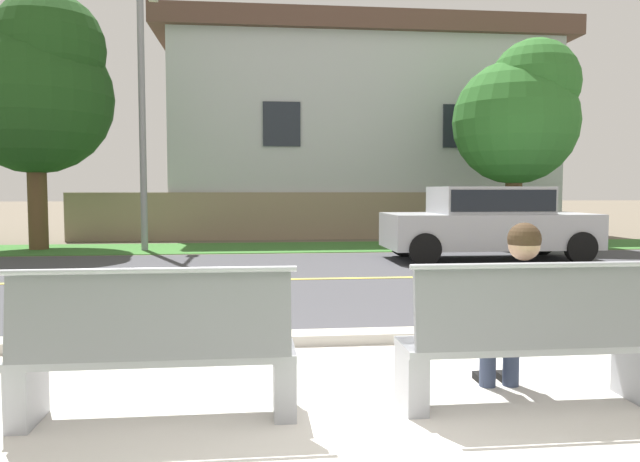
% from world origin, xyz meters
% --- Properties ---
extents(ground_plane, '(140.00, 140.00, 0.00)m').
position_xyz_m(ground_plane, '(0.00, 8.00, 0.00)').
color(ground_plane, '#665B4C').
extents(sidewalk_pavement, '(44.00, 3.60, 0.01)m').
position_xyz_m(sidewalk_pavement, '(0.00, 0.40, 0.01)').
color(sidewalk_pavement, beige).
rests_on(sidewalk_pavement, ground_plane).
extents(curb_edge, '(44.00, 0.30, 0.11)m').
position_xyz_m(curb_edge, '(0.00, 2.35, 0.06)').
color(curb_edge, '#ADA89E').
rests_on(curb_edge, ground_plane).
extents(street_asphalt, '(52.00, 8.00, 0.01)m').
position_xyz_m(street_asphalt, '(0.00, 6.50, 0.00)').
color(street_asphalt, '#424247').
rests_on(street_asphalt, ground_plane).
extents(road_centre_line, '(48.00, 0.14, 0.01)m').
position_xyz_m(road_centre_line, '(0.00, 6.50, 0.01)').
color(road_centre_line, '#E0CC4C').
rests_on(road_centre_line, ground_plane).
extents(far_verge_grass, '(48.00, 2.80, 0.02)m').
position_xyz_m(far_verge_grass, '(0.00, 12.04, 0.01)').
color(far_verge_grass, '#38702D').
rests_on(far_verge_grass, ground_plane).
extents(bench_left, '(1.75, 0.48, 1.01)m').
position_xyz_m(bench_left, '(-1.23, 0.49, 0.45)').
color(bench_left, '#9EA0A8').
rests_on(bench_left, ground_plane).
extents(bench_right, '(1.75, 0.48, 1.01)m').
position_xyz_m(bench_right, '(1.23, 0.49, 0.45)').
color(bench_right, '#9EA0A8').
rests_on(bench_right, ground_plane).
extents(seated_person_grey, '(0.52, 0.68, 1.25)m').
position_xyz_m(seated_person_grey, '(1.19, 0.66, 0.68)').
color(seated_person_grey, '#333D56').
rests_on(seated_person_grey, ground_plane).
extents(car_silver_near, '(4.30, 1.86, 1.54)m').
position_xyz_m(car_silver_near, '(4.26, 8.90, 0.85)').
color(car_silver_near, '#B2B5BC').
rests_on(car_silver_near, ground_plane).
extents(streetlamp, '(0.24, 2.10, 6.86)m').
position_xyz_m(streetlamp, '(-3.28, 11.84, 3.93)').
color(streetlamp, gray).
rests_on(streetlamp, ground_plane).
extents(shade_tree_left, '(3.73, 3.73, 6.15)m').
position_xyz_m(shade_tree_left, '(-5.80, 12.08, 3.99)').
color(shade_tree_left, brown).
rests_on(shade_tree_left, ground_plane).
extents(shade_tree_centre, '(3.25, 3.25, 5.37)m').
position_xyz_m(shade_tree_centre, '(6.31, 12.00, 3.48)').
color(shade_tree_centre, brown).
rests_on(shade_tree_centre, ground_plane).
extents(garden_wall, '(13.00, 0.36, 1.40)m').
position_xyz_m(garden_wall, '(0.50, 14.60, 0.70)').
color(garden_wall, gray).
rests_on(garden_wall, ground_plane).
extents(house_across_street, '(13.01, 6.91, 6.79)m').
position_xyz_m(house_across_street, '(2.89, 17.79, 3.44)').
color(house_across_street, '#B7BCC1').
rests_on(house_across_street, ground_plane).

